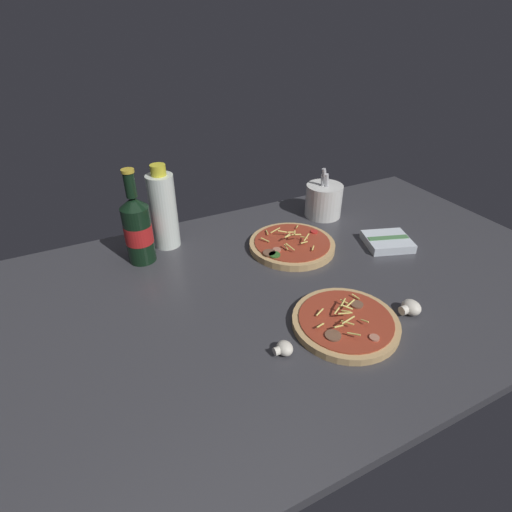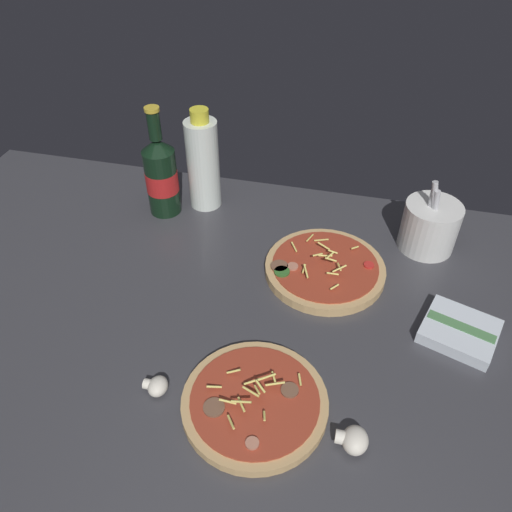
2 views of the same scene
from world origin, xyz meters
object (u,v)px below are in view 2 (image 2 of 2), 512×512
oil_bottle (203,163)px  utensil_crock (430,226)px  pizza_far (325,269)px  beer_bottle (161,175)px  pizza_near (255,402)px  dish_towel (459,331)px  mushroom_left (353,440)px  mushroom_right (157,386)px

oil_bottle → utensil_crock: bearing=-4.8°
pizza_far → utensil_crock: bearing=34.4°
oil_bottle → utensil_crock: (51.18, -4.32, -5.63)cm
beer_bottle → oil_bottle: (8.41, 4.96, 1.43)cm
pizza_near → oil_bottle: bearing=115.6°
pizza_near → pizza_far: (6.55, 33.38, 0.13)cm
beer_bottle → dish_towel: 69.95cm
mushroom_left → utensil_crock: 51.53cm
mushroom_left → dish_towel: mushroom_left is taller
utensil_crock → dish_towel: (5.58, -24.63, -4.20)cm
mushroom_right → beer_bottle: bearing=109.7°
utensil_crock → dish_towel: 25.60cm
pizza_far → dish_towel: 27.85cm
utensil_crock → beer_bottle: bearing=-179.4°
oil_bottle → dish_towel: bearing=-27.0°
mushroom_left → dish_towel: bearing=57.0°
mushroom_left → dish_towel: 30.47cm
dish_towel → oil_bottle: bearing=153.0°
mushroom_right → utensil_crock: utensil_crock is taller
pizza_far → beer_bottle: (-39.54, 13.08, 8.51)cm
pizza_far → mushroom_left: bearing=-76.1°
mushroom_left → utensil_crock: size_ratio=0.29×
pizza_far → dish_towel: bearing=-23.1°
pizza_near → dish_towel: pizza_near is taller
pizza_near → pizza_far: 34.02cm
mushroom_right → mushroom_left: bearing=-3.8°
pizza_far → mushroom_left: (9.05, -36.47, 0.51)cm
mushroom_left → beer_bottle: bearing=134.4°
mushroom_left → dish_towel: size_ratio=0.32×
pizza_far → beer_bottle: size_ratio=0.95×
pizza_near → utensil_crock: size_ratio=1.40×
oil_bottle → mushroom_left: bearing=-53.6°
beer_bottle → mushroom_left: 69.86cm
pizza_far → mushroom_right: pizza_far is taller
pizza_near → utensil_crock: (26.59, 47.11, 4.43)cm
pizza_near → dish_towel: size_ratio=1.51×
beer_bottle → utensil_crock: bearing=0.6°
pizza_near → pizza_far: bearing=78.9°
pizza_near → beer_bottle: 57.64cm
pizza_far → oil_bottle: oil_bottle is taller
pizza_far → oil_bottle: (-31.14, 18.04, 9.94)cm
beer_bottle → utensil_crock: beer_bottle is taller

